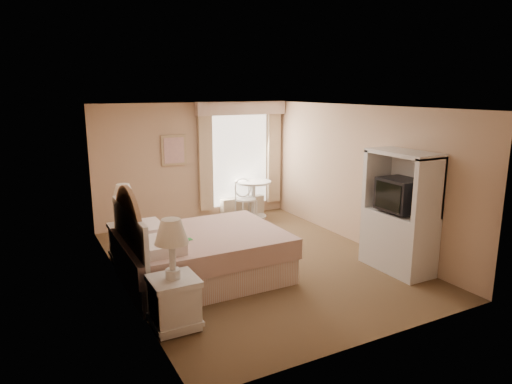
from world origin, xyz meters
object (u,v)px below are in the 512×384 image
nightstand_near (174,289)px  bed (196,254)px  round_table (253,193)px  armoire (400,222)px  cafe_chair (245,196)px  nightstand_far (126,232)px

nightstand_near → bed: bearing=59.2°
bed → round_table: bed is taller
bed → round_table: (2.32, 2.61, 0.15)m
bed → round_table: bearing=48.3°
round_table → armoire: bearing=-80.8°
round_table → cafe_chair: bearing=-169.0°
round_table → bed: bearing=-131.7°
armoire → round_table: bearing=99.2°
nightstand_far → nightstand_near: bearing=-90.0°
round_table → armoire: size_ratio=0.43×
armoire → nightstand_near: bearing=-178.0°
nightstand_far → armoire: 4.37m
bed → round_table: 3.50m
bed → cafe_chair: (2.09, 2.56, 0.13)m
nightstand_far → round_table: (3.05, 1.32, 0.07)m
nightstand_near → armoire: 3.67m
bed → nightstand_near: bearing=-120.8°
nightstand_near → nightstand_far: bearing=90.0°
bed → armoire: bearing=-20.6°
nightstand_near → armoire: (3.65, 0.13, 0.28)m
bed → armoire: (2.92, -1.10, 0.39)m
nightstand_far → armoire: armoire is taller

